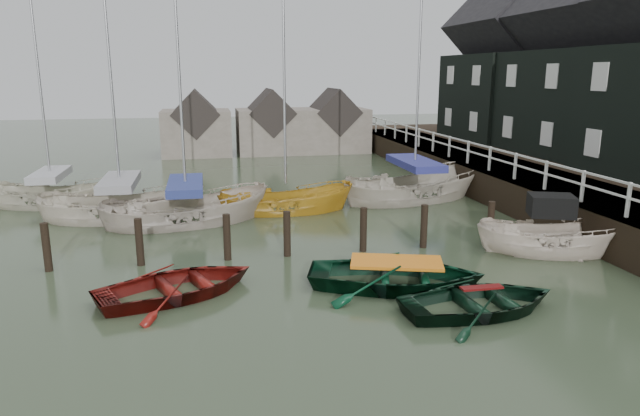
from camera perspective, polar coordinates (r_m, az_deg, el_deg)
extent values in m
plane|color=#2E3B25|center=(14.96, 3.00, -8.03)|extent=(120.00, 120.00, 0.00)
cube|color=black|center=(27.16, 17.36, 4.19)|extent=(3.00, 32.00, 0.20)
cube|color=silver|center=(26.33, 14.64, 6.40)|extent=(0.06, 32.00, 0.06)
cube|color=silver|center=(26.38, 14.59, 5.54)|extent=(0.06, 32.00, 0.06)
cube|color=black|center=(30.41, 26.31, 1.66)|extent=(14.00, 38.00, 1.50)
cube|color=black|center=(31.54, 24.85, 9.54)|extent=(6.00, 7.00, 5.00)
cube|color=black|center=(31.63, 25.63, 17.21)|extent=(6.11, 7.14, 6.11)
cube|color=black|center=(37.42, 18.49, 10.49)|extent=(6.40, 7.00, 5.00)
cube|color=black|center=(37.50, 18.99, 16.98)|extent=(6.52, 7.14, 6.52)
cylinder|color=black|center=(17.77, -25.61, -4.18)|extent=(0.22, 0.22, 1.80)
cylinder|color=black|center=(17.32, -17.56, -3.90)|extent=(0.22, 0.22, 1.80)
cylinder|color=black|center=(17.21, -9.26, -3.54)|extent=(0.22, 0.22, 1.80)
cylinder|color=black|center=(17.36, -3.31, -3.23)|extent=(0.22, 0.22, 1.80)
cylinder|color=black|center=(17.85, 4.35, -2.78)|extent=(0.22, 0.22, 1.80)
cylinder|color=black|center=(18.48, 10.33, -2.40)|extent=(0.22, 0.22, 1.80)
cylinder|color=black|center=(19.44, 16.64, -1.97)|extent=(0.22, 0.22, 1.80)
cube|color=#665B51|center=(39.67, -12.25, 7.38)|extent=(4.50, 4.00, 3.00)
cube|color=#282321|center=(39.56, -12.34, 9.25)|extent=(3.18, 4.08, 3.18)
cube|color=#665B51|center=(39.93, -5.00, 7.67)|extent=(4.50, 4.00, 3.00)
cube|color=#282321|center=(39.82, -5.04, 9.53)|extent=(3.18, 4.08, 3.18)
cube|color=#665B51|center=(40.69, 1.37, 7.82)|extent=(4.50, 4.00, 3.00)
cube|color=#282321|center=(40.58, 1.38, 9.65)|extent=(3.18, 4.08, 3.18)
imported|color=#63120E|center=(14.94, -13.91, -8.47)|extent=(4.83, 4.22, 0.84)
imported|color=black|center=(15.16, 7.58, -7.84)|extent=(5.29, 4.44, 0.94)
imported|color=black|center=(14.10, 15.70, -9.93)|extent=(4.03, 3.01, 0.80)
imported|color=beige|center=(19.04, 22.06, -4.29)|extent=(4.83, 3.18, 1.75)
cube|color=black|center=(18.82, 22.12, 0.23)|extent=(1.57, 1.39, 0.65)
imported|color=beige|center=(23.08, -19.14, -1.04)|extent=(6.42, 2.89, 2.41)
cylinder|color=#B2B2B7|center=(22.43, -20.21, 12.35)|extent=(0.10, 0.10, 8.08)
cube|color=gray|center=(22.78, -19.42, 2.48)|extent=(3.53, 1.55, 0.30)
imported|color=#C0B2A4|center=(21.75, -13.11, -1.50)|extent=(6.53, 3.40, 2.40)
cylinder|color=#B2B2B7|center=(21.06, -13.99, 14.33)|extent=(0.10, 0.10, 9.25)
cube|color=navy|center=(21.44, -13.31, 2.22)|extent=(3.58, 1.83, 0.30)
imported|color=gold|center=(23.05, -3.42, -0.33)|extent=(5.53, 2.28, 2.10)
cylinder|color=#B2B2B7|center=(22.40, -3.62, 13.57)|extent=(0.10, 0.10, 8.76)
imported|color=#BFB4A3|center=(25.52, 9.35, 0.87)|extent=(7.49, 4.31, 2.73)
cylinder|color=#B2B2B7|center=(24.96, 9.96, 16.06)|extent=(0.10, 0.10, 10.40)
cube|color=navy|center=(25.22, 9.49, 4.46)|extent=(4.11, 2.32, 0.30)
imported|color=beige|center=(26.47, -25.11, 0.21)|extent=(6.01, 3.37, 2.19)
cylinder|color=#B2B2B7|center=(25.90, -26.26, 11.45)|extent=(0.10, 0.10, 7.96)
cube|color=#9A9A9F|center=(26.23, -25.39, 3.03)|extent=(3.29, 1.82, 0.30)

